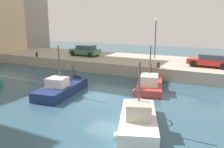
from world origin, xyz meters
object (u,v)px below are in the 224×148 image
at_px(fishing_boat_red, 150,85).
at_px(fishing_boat_navy, 64,91).
at_px(parked_car_green, 85,50).
at_px(parked_car_red, 211,60).
at_px(mooring_bollard_mid, 37,55).
at_px(quay_streetlamp, 156,32).
at_px(fishing_boat_white, 138,122).
at_px(mooring_bollard_south, 158,65).

distance_m(fishing_boat_red, fishing_boat_navy, 7.46).
height_order(fishing_boat_navy, parked_car_green, fishing_boat_navy).
xyz_separation_m(fishing_boat_navy, parked_car_red, (10.27, -10.07, 1.77)).
relative_size(mooring_bollard_mid, quay_streetlamp, 0.11).
bearing_deg(mooring_bollard_mid, fishing_boat_white, -120.22).
bearing_deg(quay_streetlamp, mooring_bollard_mid, 112.09).
bearing_deg(mooring_bollard_south, fishing_boat_navy, 143.57).
bearing_deg(fishing_boat_white, mooring_bollard_south, 10.21).
height_order(fishing_boat_red, fishing_boat_navy, fishing_boat_navy).
relative_size(fishing_boat_white, parked_car_red, 1.41).
height_order(fishing_boat_navy, mooring_bollard_mid, fishing_boat_navy).
relative_size(fishing_boat_navy, parked_car_green, 1.58).
height_order(parked_car_green, mooring_bollard_mid, parked_car_green).
distance_m(fishing_boat_red, parked_car_green, 12.73).
bearing_deg(mooring_bollard_south, parked_car_green, 71.90).
bearing_deg(mooring_bollard_south, fishing_boat_white, -169.79).
bearing_deg(quay_streetlamp, mooring_bollard_south, -159.81).
distance_m(parked_car_red, mooring_bollard_mid, 20.67).
bearing_deg(parked_car_green, mooring_bollard_mid, 124.89).
distance_m(fishing_boat_red, mooring_bollard_mid, 16.33).
bearing_deg(mooring_bollard_mid, parked_car_green, -55.11).
bearing_deg(quay_streetlamp, fishing_boat_navy, 165.15).
distance_m(parked_car_green, quay_streetlamp, 9.41).
xyz_separation_m(fishing_boat_red, quay_streetlamp, (8.32, 2.13, 4.33)).
height_order(fishing_boat_white, mooring_bollard_mid, fishing_boat_white).
bearing_deg(parked_car_red, parked_car_green, 86.83).
distance_m(fishing_boat_navy, parked_car_green, 12.46).
bearing_deg(parked_car_green, fishing_boat_white, -137.57).
xyz_separation_m(parked_car_red, parked_car_green, (0.85, 15.38, 0.05)).
xyz_separation_m(fishing_boat_white, mooring_bollard_mid, (10.41, 17.88, 1.36)).
bearing_deg(mooring_bollard_mid, quay_streetlamp, -67.91).
distance_m(fishing_boat_red, parked_car_red, 7.18).
height_order(mooring_bollard_mid, quay_streetlamp, quay_streetlamp).
relative_size(parked_car_red, mooring_bollard_south, 7.73).
height_order(parked_car_green, quay_streetlamp, quay_streetlamp).
distance_m(fishing_boat_white, mooring_bollard_mid, 20.73).
height_order(parked_car_red, quay_streetlamp, quay_streetlamp).
distance_m(fishing_boat_navy, fishing_boat_white, 7.98).
height_order(parked_car_red, parked_car_green, parked_car_green).
xyz_separation_m(fishing_boat_white, parked_car_green, (13.97, 12.77, 1.80)).
bearing_deg(fishing_boat_white, parked_car_red, -11.25).
xyz_separation_m(fishing_boat_red, fishing_boat_navy, (-4.89, 5.64, -0.02)).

